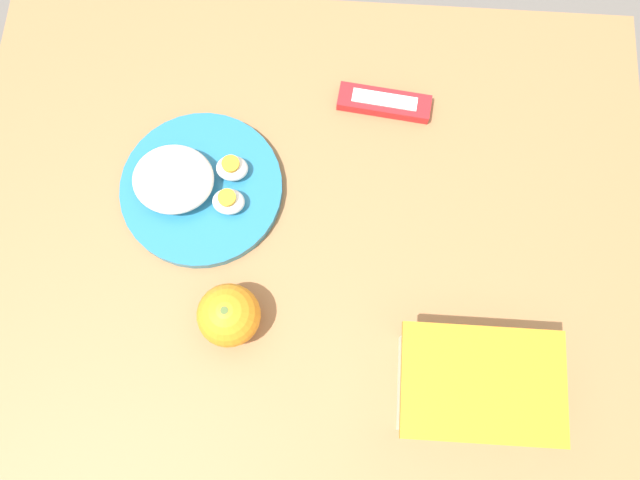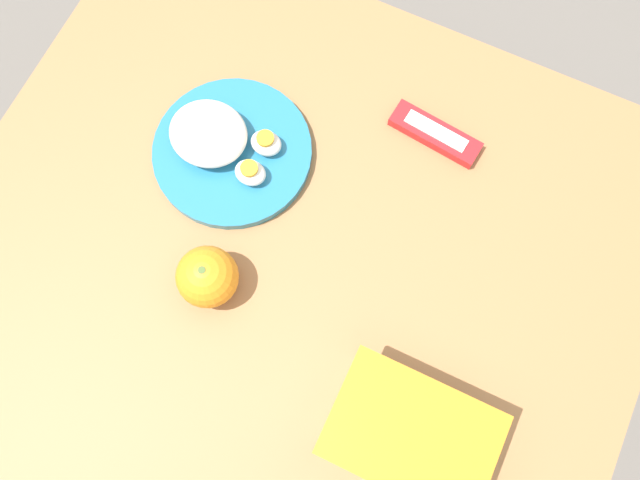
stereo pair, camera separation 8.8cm
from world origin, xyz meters
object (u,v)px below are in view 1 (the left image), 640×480
at_px(orange_fruit, 229,315).
at_px(rice_plate, 194,185).
at_px(food_container, 472,385).
at_px(candy_bar, 384,103).

distance_m(orange_fruit, rice_plate, 0.20).
xyz_separation_m(food_container, candy_bar, (0.13, -0.42, -0.04)).
height_order(orange_fruit, candy_bar, orange_fruit).
bearing_deg(food_container, candy_bar, -73.27).
relative_size(orange_fruit, rice_plate, 0.36).
relative_size(food_container, orange_fruit, 2.32).
distance_m(orange_fruit, candy_bar, 0.40).
xyz_separation_m(orange_fruit, rice_plate, (0.07, -0.19, -0.02)).
distance_m(food_container, candy_bar, 0.44).
height_order(rice_plate, candy_bar, rice_plate).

